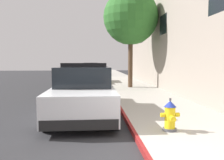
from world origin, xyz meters
TOP-DOWN VIEW (x-y plane):
  - ground_plane at (-4.53, 10.00)m, footprint 28.53×60.00m
  - sidewalk_pavement at (1.47, 10.00)m, footprint 2.94×60.00m
  - curb_painted_edge at (-0.04, 10.00)m, footprint 0.08×60.00m
  - storefront_building at (5.60, 9.14)m, footprint 5.56×20.76m
  - police_cruiser at (-1.29, 3.85)m, footprint 1.94×4.84m
  - parked_car_silver_ahead at (-1.46, 14.62)m, footprint 1.94×4.84m
  - parked_car_dark_far at (-1.36, 24.87)m, footprint 1.94×4.84m
  - fire_hydrant at (0.79, 1.46)m, footprint 0.44×0.40m
  - street_tree at (1.29, 10.36)m, footprint 3.33×3.33m

SIDE VIEW (x-z plane):
  - ground_plane at x=-4.53m, z-range -0.20..0.00m
  - sidewalk_pavement at x=1.47m, z-range 0.00..0.13m
  - curb_painted_edge at x=-0.04m, z-range 0.00..0.13m
  - fire_hydrant at x=0.79m, z-range 0.10..0.86m
  - parked_car_silver_ahead at x=-1.46m, z-range -0.04..1.52m
  - parked_car_dark_far at x=-1.36m, z-range -0.04..1.52m
  - police_cruiser at x=-1.29m, z-range -0.10..1.58m
  - storefront_building at x=5.60m, z-range 0.01..7.28m
  - street_tree at x=1.29m, z-range 1.42..7.37m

